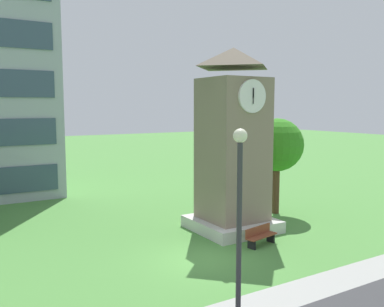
{
  "coord_description": "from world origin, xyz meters",
  "views": [
    {
      "loc": [
        -9.23,
        -14.44,
        6.45
      ],
      "look_at": [
        1.86,
        3.92,
        4.07
      ],
      "focal_mm": 39.1,
      "sensor_mm": 36.0,
      "label": 1
    }
  ],
  "objects_px": {
    "park_bench": "(260,236)",
    "clock_tower": "(233,151)",
    "tree_near_tower": "(277,146)",
    "street_lamp": "(239,217)"
  },
  "relations": [
    {
      "from": "street_lamp",
      "to": "park_bench",
      "type": "bearing_deg",
      "value": 45.8
    },
    {
      "from": "park_bench",
      "to": "tree_near_tower",
      "type": "distance_m",
      "value": 7.31
    },
    {
      "from": "tree_near_tower",
      "to": "park_bench",
      "type": "bearing_deg",
      "value": -138.74
    },
    {
      "from": "clock_tower",
      "to": "park_bench",
      "type": "bearing_deg",
      "value": -97.86
    },
    {
      "from": "tree_near_tower",
      "to": "street_lamp",
      "type": "bearing_deg",
      "value": -136.09
    },
    {
      "from": "park_bench",
      "to": "street_lamp",
      "type": "bearing_deg",
      "value": -134.2
    },
    {
      "from": "park_bench",
      "to": "clock_tower",
      "type": "bearing_deg",
      "value": 82.14
    },
    {
      "from": "clock_tower",
      "to": "tree_near_tower",
      "type": "bearing_deg",
      "value": 18.05
    },
    {
      "from": "clock_tower",
      "to": "tree_near_tower",
      "type": "relative_size",
      "value": 1.63
    },
    {
      "from": "park_bench",
      "to": "street_lamp",
      "type": "xyz_separation_m",
      "value": [
        -6.18,
        -6.35,
        3.21
      ]
    }
  ]
}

